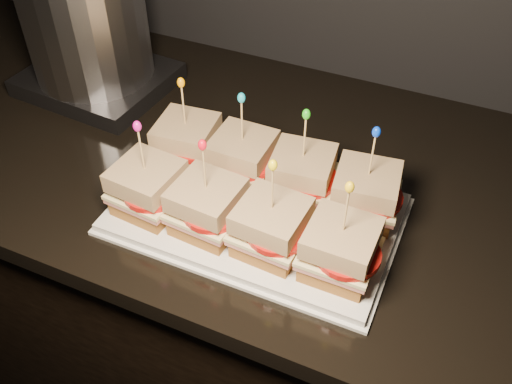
% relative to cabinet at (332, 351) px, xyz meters
% --- Properties ---
extents(cabinet, '(2.35, 0.64, 0.91)m').
position_rel_cabinet_xyz_m(cabinet, '(0.00, 0.00, 0.00)').
color(cabinet, black).
rests_on(cabinet, ground).
extents(granite_slab, '(2.39, 0.68, 0.04)m').
position_rel_cabinet_xyz_m(granite_slab, '(0.00, -0.00, 0.47)').
color(granite_slab, black).
rests_on(granite_slab, cabinet).
extents(platter, '(0.42, 0.26, 0.02)m').
position_rel_cabinet_xyz_m(platter, '(-0.13, -0.13, 0.50)').
color(platter, white).
rests_on(platter, granite_slab).
extents(platter_rim, '(0.43, 0.27, 0.01)m').
position_rel_cabinet_xyz_m(platter_rim, '(-0.13, -0.13, 0.49)').
color(platter_rim, white).
rests_on(platter_rim, granite_slab).
extents(sandwich_0_bread_bot, '(0.10, 0.10, 0.02)m').
position_rel_cabinet_xyz_m(sandwich_0_bread_bot, '(-0.28, -0.07, 0.52)').
color(sandwich_0_bread_bot, brown).
rests_on(sandwich_0_bread_bot, platter).
extents(sandwich_0_ham, '(0.11, 0.10, 0.01)m').
position_rel_cabinet_xyz_m(sandwich_0_ham, '(-0.28, -0.07, 0.54)').
color(sandwich_0_ham, '#BE6C61').
rests_on(sandwich_0_ham, sandwich_0_bread_bot).
extents(sandwich_0_cheese, '(0.11, 0.11, 0.01)m').
position_rel_cabinet_xyz_m(sandwich_0_cheese, '(-0.28, -0.07, 0.54)').
color(sandwich_0_cheese, beige).
rests_on(sandwich_0_cheese, sandwich_0_ham).
extents(sandwich_0_tomato, '(0.09, 0.09, 0.01)m').
position_rel_cabinet_xyz_m(sandwich_0_tomato, '(-0.27, -0.07, 0.55)').
color(sandwich_0_tomato, red).
rests_on(sandwich_0_tomato, sandwich_0_cheese).
extents(sandwich_0_bread_top, '(0.10, 0.10, 0.03)m').
position_rel_cabinet_xyz_m(sandwich_0_bread_top, '(-0.28, -0.07, 0.57)').
color(sandwich_0_bread_top, '#55250C').
rests_on(sandwich_0_bread_top, sandwich_0_tomato).
extents(sandwich_0_pick, '(0.00, 0.00, 0.09)m').
position_rel_cabinet_xyz_m(sandwich_0_pick, '(-0.28, -0.07, 0.62)').
color(sandwich_0_pick, tan).
rests_on(sandwich_0_pick, sandwich_0_bread_top).
extents(sandwich_0_frill, '(0.01, 0.01, 0.02)m').
position_rel_cabinet_xyz_m(sandwich_0_frill, '(-0.28, -0.07, 0.66)').
color(sandwich_0_frill, orange).
rests_on(sandwich_0_frill, sandwich_0_pick).
extents(sandwich_1_bread_bot, '(0.09, 0.09, 0.02)m').
position_rel_cabinet_xyz_m(sandwich_1_bread_bot, '(-0.18, -0.07, 0.52)').
color(sandwich_1_bread_bot, brown).
rests_on(sandwich_1_bread_bot, platter).
extents(sandwich_1_ham, '(0.10, 0.10, 0.01)m').
position_rel_cabinet_xyz_m(sandwich_1_ham, '(-0.18, -0.07, 0.54)').
color(sandwich_1_ham, '#BE6C61').
rests_on(sandwich_1_ham, sandwich_1_bread_bot).
extents(sandwich_1_cheese, '(0.10, 0.10, 0.01)m').
position_rel_cabinet_xyz_m(sandwich_1_cheese, '(-0.18, -0.07, 0.54)').
color(sandwich_1_cheese, beige).
rests_on(sandwich_1_cheese, sandwich_1_ham).
extents(sandwich_1_tomato, '(0.09, 0.09, 0.01)m').
position_rel_cabinet_xyz_m(sandwich_1_tomato, '(-0.17, -0.07, 0.55)').
color(sandwich_1_tomato, red).
rests_on(sandwich_1_tomato, sandwich_1_cheese).
extents(sandwich_1_bread_top, '(0.09, 0.09, 0.03)m').
position_rel_cabinet_xyz_m(sandwich_1_bread_top, '(-0.18, -0.07, 0.57)').
color(sandwich_1_bread_top, '#55250C').
rests_on(sandwich_1_bread_top, sandwich_1_tomato).
extents(sandwich_1_pick, '(0.00, 0.00, 0.09)m').
position_rel_cabinet_xyz_m(sandwich_1_pick, '(-0.18, -0.07, 0.62)').
color(sandwich_1_pick, tan).
rests_on(sandwich_1_pick, sandwich_1_bread_top).
extents(sandwich_1_frill, '(0.01, 0.01, 0.02)m').
position_rel_cabinet_xyz_m(sandwich_1_frill, '(-0.18, -0.07, 0.66)').
color(sandwich_1_frill, '#149EBA').
rests_on(sandwich_1_frill, sandwich_1_pick).
extents(sandwich_2_bread_bot, '(0.10, 0.10, 0.02)m').
position_rel_cabinet_xyz_m(sandwich_2_bread_bot, '(-0.08, -0.07, 0.52)').
color(sandwich_2_bread_bot, brown).
rests_on(sandwich_2_bread_bot, platter).
extents(sandwich_2_ham, '(0.11, 0.11, 0.01)m').
position_rel_cabinet_xyz_m(sandwich_2_ham, '(-0.08, -0.07, 0.54)').
color(sandwich_2_ham, '#BE6C61').
rests_on(sandwich_2_ham, sandwich_2_bread_bot).
extents(sandwich_2_cheese, '(0.11, 0.11, 0.01)m').
position_rel_cabinet_xyz_m(sandwich_2_cheese, '(-0.08, -0.07, 0.54)').
color(sandwich_2_cheese, beige).
rests_on(sandwich_2_cheese, sandwich_2_ham).
extents(sandwich_2_tomato, '(0.09, 0.09, 0.01)m').
position_rel_cabinet_xyz_m(sandwich_2_tomato, '(-0.07, -0.07, 0.55)').
color(sandwich_2_tomato, red).
rests_on(sandwich_2_tomato, sandwich_2_cheese).
extents(sandwich_2_bread_top, '(0.10, 0.10, 0.03)m').
position_rel_cabinet_xyz_m(sandwich_2_bread_top, '(-0.08, -0.07, 0.57)').
color(sandwich_2_bread_top, '#55250C').
rests_on(sandwich_2_bread_top, sandwich_2_tomato).
extents(sandwich_2_pick, '(0.00, 0.00, 0.09)m').
position_rel_cabinet_xyz_m(sandwich_2_pick, '(-0.08, -0.07, 0.62)').
color(sandwich_2_pick, tan).
rests_on(sandwich_2_pick, sandwich_2_bread_top).
extents(sandwich_2_frill, '(0.01, 0.01, 0.02)m').
position_rel_cabinet_xyz_m(sandwich_2_frill, '(-0.08, -0.07, 0.66)').
color(sandwich_2_frill, green).
rests_on(sandwich_2_frill, sandwich_2_pick).
extents(sandwich_3_bread_bot, '(0.10, 0.10, 0.02)m').
position_rel_cabinet_xyz_m(sandwich_3_bread_bot, '(0.02, -0.07, 0.52)').
color(sandwich_3_bread_bot, brown).
rests_on(sandwich_3_bread_bot, platter).
extents(sandwich_3_ham, '(0.11, 0.11, 0.01)m').
position_rel_cabinet_xyz_m(sandwich_3_ham, '(0.02, -0.07, 0.54)').
color(sandwich_3_ham, '#BE6C61').
rests_on(sandwich_3_ham, sandwich_3_bread_bot).
extents(sandwich_3_cheese, '(0.11, 0.11, 0.01)m').
position_rel_cabinet_xyz_m(sandwich_3_cheese, '(0.02, -0.07, 0.54)').
color(sandwich_3_cheese, beige).
rests_on(sandwich_3_cheese, sandwich_3_ham).
extents(sandwich_3_tomato, '(0.09, 0.09, 0.01)m').
position_rel_cabinet_xyz_m(sandwich_3_tomato, '(0.03, -0.07, 0.55)').
color(sandwich_3_tomato, red).
rests_on(sandwich_3_tomato, sandwich_3_cheese).
extents(sandwich_3_bread_top, '(0.10, 0.10, 0.03)m').
position_rel_cabinet_xyz_m(sandwich_3_bread_top, '(0.02, -0.07, 0.57)').
color(sandwich_3_bread_top, '#55250C').
rests_on(sandwich_3_bread_top, sandwich_3_tomato).
extents(sandwich_3_pick, '(0.00, 0.00, 0.09)m').
position_rel_cabinet_xyz_m(sandwich_3_pick, '(0.02, -0.07, 0.62)').
color(sandwich_3_pick, tan).
rests_on(sandwich_3_pick, sandwich_3_bread_top).
extents(sandwich_3_frill, '(0.01, 0.01, 0.02)m').
position_rel_cabinet_xyz_m(sandwich_3_frill, '(0.02, -0.07, 0.66)').
color(sandwich_3_frill, '#0839DF').
rests_on(sandwich_3_frill, sandwich_3_pick).
extents(sandwich_4_bread_bot, '(0.10, 0.10, 0.02)m').
position_rel_cabinet_xyz_m(sandwich_4_bread_bot, '(-0.28, -0.19, 0.52)').
color(sandwich_4_bread_bot, brown).
rests_on(sandwich_4_bread_bot, platter).
extents(sandwich_4_ham, '(0.11, 0.10, 0.01)m').
position_rel_cabinet_xyz_m(sandwich_4_ham, '(-0.28, -0.19, 0.54)').
color(sandwich_4_ham, '#BE6C61').
rests_on(sandwich_4_ham, sandwich_4_bread_bot).
extents(sandwich_4_cheese, '(0.11, 0.10, 0.01)m').
position_rel_cabinet_xyz_m(sandwich_4_cheese, '(-0.28, -0.19, 0.54)').
color(sandwich_4_cheese, beige).
rests_on(sandwich_4_cheese, sandwich_4_ham).
extents(sandwich_4_tomato, '(0.09, 0.09, 0.01)m').
position_rel_cabinet_xyz_m(sandwich_4_tomato, '(-0.27, -0.19, 0.55)').
color(sandwich_4_tomato, red).
rests_on(sandwich_4_tomato, sandwich_4_cheese).
extents(sandwich_4_bread_top, '(0.10, 0.10, 0.03)m').
position_rel_cabinet_xyz_m(sandwich_4_bread_top, '(-0.28, -0.19, 0.57)').
color(sandwich_4_bread_top, '#55250C').
rests_on(sandwich_4_bread_top, sandwich_4_tomato).
extents(sandwich_4_pick, '(0.00, 0.00, 0.09)m').
position_rel_cabinet_xyz_m(sandwich_4_pick, '(-0.28, -0.19, 0.62)').
color(sandwich_4_pick, tan).
rests_on(sandwich_4_pick, sandwich_4_bread_top).
extents(sandwich_4_frill, '(0.01, 0.01, 0.02)m').
position_rel_cabinet_xyz_m(sandwich_4_frill, '(-0.28, -0.19, 0.66)').
color(sandwich_4_frill, '#D31398').
rests_on(sandwich_4_frill, sandwich_4_pick).
extents(sandwich_5_bread_bot, '(0.10, 0.10, 0.02)m').
position_rel_cabinet_xyz_m(sandwich_5_bread_bot, '(-0.18, -0.19, 0.52)').
color(sandwich_5_bread_bot, brown).
rests_on(sandwich_5_bread_bot, platter).
extents(sandwich_5_ham, '(0.10, 0.10, 0.01)m').
position_rel_cabinet_xyz_m(sandwich_5_ham, '(-0.18, -0.19, 0.54)').
color(sandwich_5_ham, '#BE6C61').
rests_on(sandwich_5_ham, sandwich_5_bread_bot).
extents(sandwich_5_cheese, '(0.11, 0.10, 0.01)m').
position_rel_cabinet_xyz_m(sandwich_5_cheese, '(-0.18, -0.19, 0.54)').
color(sandwich_5_cheese, beige).
rests_on(sandwich_5_cheese, sandwich_5_ham).
extents(sandwich_5_tomato, '(0.09, 0.09, 0.01)m').
position_rel_cabinet_xyz_m(sandwich_5_tomato, '(-0.17, -0.19, 0.55)').
color(sandwich_5_tomato, red).
rests_on(sandwich_5_tomato, sandwich_5_cheese).
extents(sandwich_5_bread_top, '(0.10, 0.10, 0.03)m').
position_rel_cabinet_xyz_m(sandwich_5_bread_top, '(-0.18, -0.19, 0.57)').
color(sandwich_5_bread_top, '#55250C').
rests_on(sandwich_5_bread_top, sandwich_5_tomato).
extents(sandwich_5_pick, '(0.00, 0.00, 0.09)m').
position_rel_cabinet_xyz_m(sandwich_5_pick, '(-0.18, -0.19, 0.62)').
color(sandwich_5_pick, tan).
rests_on(sandwich_5_pick, sandwich_5_bread_top).
extents(sandwich_5_frill, '(0.01, 0.01, 0.02)m').
position_rel_cabinet_xyz_m(sandwich_5_frill, '(-0.18, -0.19, 0.66)').
color(sandwich_5_frill, red).
rests_on(sandwich_5_frill, sandwich_5_pick).
extents(sandwich_6_bread_bot, '(0.09, 0.09, 0.02)m').
position_rel_cabinet_xyz_m(sandwich_6_bread_bot, '(-0.08, -0.19, 0.52)').
color(sandwich_6_bread_bot, brown).
rests_on(sandwich_6_bread_bot, platter).
extents(sandwich_6_ham, '(0.10, 0.10, 0.01)m').
position_rel_cabinet_xyz_m(sandwich_6_ham, '(-0.08, -0.19, 0.54)').
color(sandwich_6_ham, '#BE6C61').
rests_on(sandwich_6_ham, sandwich_6_bread_bot).
extents(sandwich_6_cheese, '(0.11, 0.10, 0.01)m').
position_rel_cabinet_xyz_m(sandwich_6_cheese, '(-0.08, -0.19, 0.54)').
color(sandwich_6_cheese, beige).
rests_on(sandwich_6_cheese, sandwich_6_ham).
extents(sandwich_6_tomato, '(0.09, 0.09, 0.01)m').
position_rel_cabinet_xyz_m(sandwich_6_tomato, '(-0.07, -0.19, 0.55)').
color(sandwich_6_tomato, red).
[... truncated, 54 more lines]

